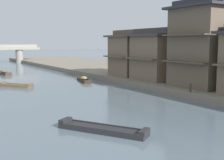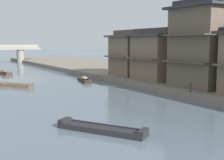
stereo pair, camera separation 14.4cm
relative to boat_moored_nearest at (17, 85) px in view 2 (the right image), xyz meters
The scene contains 9 objects.
riverbank_right 20.31m from the boat_moored_nearest, ahead, with size 18.00×110.00×0.70m, color slate.
boat_moored_nearest is the anchor object (origin of this frame).
boat_moored_second 20.21m from the boat_moored_nearest, 90.26° to the right, with size 3.82×5.23×0.49m.
boat_moored_third 14.41m from the boat_moored_nearest, 83.63° to the left, with size 1.68×4.01×0.80m.
boat_moored_far 8.86m from the boat_moored_nearest, ahead, with size 2.09×4.82×0.70m.
house_waterfront_tall 21.45m from the boat_moored_nearest, 43.76° to the right, with size 5.97×6.32×8.74m.
house_waterfront_narrow 17.16m from the boat_moored_nearest, 26.93° to the right, with size 5.72×6.10×6.14m.
house_waterfront_far 16.04m from the boat_moored_nearest, ahead, with size 6.77×5.62×6.14m.
mooring_post_dock_mid 19.89m from the boat_moored_nearest, 54.25° to the right, with size 0.20×0.20×0.79m, color #473828.
Camera 2 is at (-11.60, -2.91, 5.16)m, focal length 46.17 mm.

